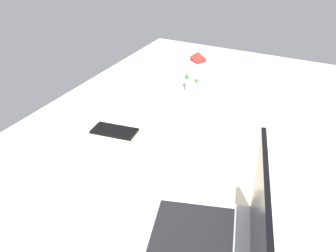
% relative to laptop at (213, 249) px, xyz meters
% --- Properties ---
extents(bed_mattress, '(1.80, 1.40, 0.18)m').
position_rel_laptop_xyz_m(bed_mattress, '(-0.36, -0.07, -0.13)').
color(bed_mattress, beige).
rests_on(bed_mattress, ground).
extents(laptop, '(0.38, 0.31, 0.23)m').
position_rel_laptop_xyz_m(laptop, '(0.00, 0.00, 0.00)').
color(laptop, '#B7BABC').
rests_on(laptop, bed_mattress).
extents(snack_cup, '(0.10, 0.10, 0.14)m').
position_rel_laptop_xyz_m(snack_cup, '(-0.75, -0.35, 0.01)').
color(snack_cup, silver).
rests_on(snack_cup, bed_mattress).
extents(cell_phone, '(0.09, 0.15, 0.01)m').
position_rel_laptop_xyz_m(cell_phone, '(-0.35, -0.46, -0.04)').
color(cell_phone, black).
rests_on(cell_phone, bed_mattress).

